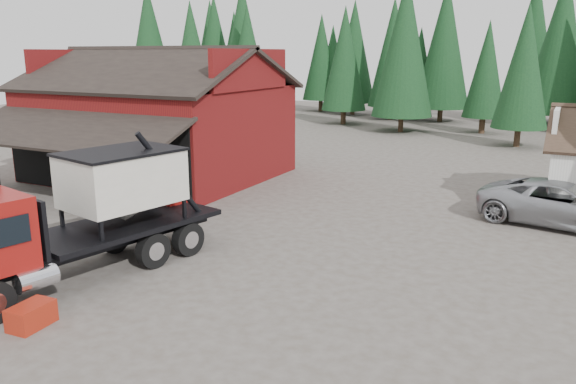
% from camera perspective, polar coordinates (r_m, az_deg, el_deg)
% --- Properties ---
extents(ground, '(120.00, 120.00, 0.00)m').
position_cam_1_polar(ground, '(18.87, -6.03, -7.25)').
color(ground, '#4C443C').
rests_on(ground, ground).
extents(red_barn, '(12.80, 13.63, 7.18)m').
position_cam_1_polar(red_barn, '(32.41, -12.98, 6.31)').
color(red_barn, maroon).
rests_on(red_barn, ground).
extents(conifer_backdrop, '(76.00, 16.00, 16.00)m').
position_cam_1_polar(conifer_backdrop, '(57.90, 17.39, 6.57)').
color(conifer_backdrop, '#103218').
rests_on(conifer_backdrop, ground).
extents(near_pine_a, '(4.40, 4.40, 11.40)m').
position_cam_1_polar(near_pine_a, '(53.18, -9.76, 13.31)').
color(near_pine_a, '#382619').
rests_on(near_pine_a, ground).
extents(near_pine_b, '(3.96, 3.96, 10.40)m').
position_cam_1_polar(near_pine_b, '(44.84, 22.87, 11.72)').
color(near_pine_b, '#382619').
rests_on(near_pine_b, ground).
extents(near_pine_d, '(5.28, 5.28, 13.40)m').
position_cam_1_polar(near_pine_d, '(50.57, 11.76, 14.34)').
color(near_pine_d, '#382619').
rests_on(near_pine_d, ground).
extents(feed_truck, '(4.57, 10.00, 4.37)m').
position_cam_1_polar(feed_truck, '(18.28, -20.59, -2.05)').
color(feed_truck, black).
rests_on(feed_truck, ground).
extents(silver_car, '(6.88, 4.01, 1.80)m').
position_cam_1_polar(silver_car, '(25.14, 26.20, -1.09)').
color(silver_car, '#A1A3A9').
rests_on(silver_car, ground).
extents(equip_box, '(0.78, 1.15, 0.60)m').
position_cam_1_polar(equip_box, '(16.02, -24.62, -11.34)').
color(equip_box, maroon).
rests_on(equip_box, ground).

